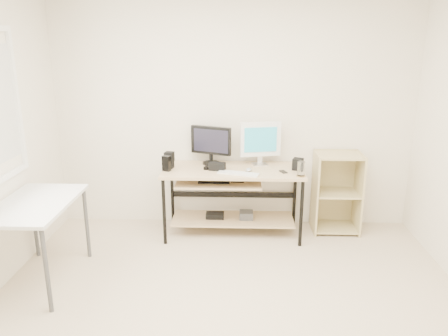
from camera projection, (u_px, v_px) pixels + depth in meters
room at (210, 157)px, 2.97m from camera, size 4.01×4.01×2.62m
desk at (230, 187)px, 4.74m from camera, size 1.50×0.65×0.75m
side_table at (35, 211)px, 3.74m from camera, size 0.60×1.00×0.75m
shelf_unit at (336, 191)px, 4.88m from camera, size 0.50×0.40×0.90m
black_monitor at (211, 143)px, 4.79m from camera, size 0.45×0.21×0.42m
white_imac at (260, 140)px, 4.75m from camera, size 0.45×0.14×0.48m
keyboard at (238, 173)px, 4.49m from camera, size 0.44×0.24×0.01m
mouse at (249, 170)px, 4.59m from camera, size 0.08×0.11×0.03m
center_speaker at (217, 166)px, 4.61m from camera, size 0.18×0.11×0.09m
speaker_left at (169, 160)px, 4.68m from camera, size 0.11×0.11×0.18m
speaker_right at (298, 164)px, 4.63m from camera, size 0.13×0.13×0.12m
audio_controller at (166, 163)px, 4.58m from camera, size 0.10×0.08×0.16m
volume_puck at (206, 168)px, 4.66m from camera, size 0.08×0.08×0.03m
smartphone at (283, 172)px, 4.56m from camera, size 0.09×0.12×0.01m
coaster at (301, 176)px, 4.43m from camera, size 0.12×0.12×0.01m
drinking_glass at (301, 169)px, 4.40m from camera, size 0.09×0.09×0.15m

